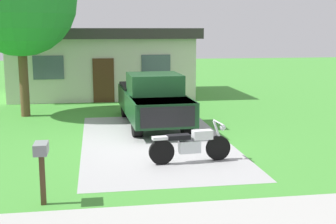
% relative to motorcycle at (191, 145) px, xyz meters
% --- Properties ---
extents(ground_plane, '(80.00, 80.00, 0.00)m').
position_rel_motorcycle_xyz_m(ground_plane, '(-0.63, 2.34, -0.47)').
color(ground_plane, green).
extents(driveway_pad, '(4.48, 8.50, 0.01)m').
position_rel_motorcycle_xyz_m(driveway_pad, '(-0.63, 2.34, -0.47)').
color(driveway_pad, '#A5A5A5').
rests_on(driveway_pad, ground).
extents(sidewalk_strip, '(36.00, 1.80, 0.01)m').
position_rel_motorcycle_xyz_m(sidewalk_strip, '(-0.63, -3.66, -0.47)').
color(sidewalk_strip, '#AEAEA9').
rests_on(sidewalk_strip, ground).
extents(motorcycle, '(2.21, 0.70, 1.09)m').
position_rel_motorcycle_xyz_m(motorcycle, '(0.00, 0.00, 0.00)').
color(motorcycle, black).
rests_on(motorcycle, ground).
extents(pickup_truck, '(2.22, 5.70, 1.90)m').
position_rel_motorcycle_xyz_m(pickup_truck, '(-0.37, 5.00, 0.48)').
color(pickup_truck, black).
rests_on(pickup_truck, ground).
extents(mailbox, '(0.26, 0.48, 1.26)m').
position_rel_motorcycle_xyz_m(mailbox, '(-3.50, -2.40, 0.51)').
color(mailbox, '#4C3823').
rests_on(mailbox, ground).
extents(shade_tree, '(4.38, 4.38, 6.77)m').
position_rel_motorcycle_xyz_m(shade_tree, '(-5.22, 7.38, 4.09)').
color(shade_tree, brown).
rests_on(shade_tree, ground).
extents(neighbor_house, '(9.60, 5.60, 3.50)m').
position_rel_motorcycle_xyz_m(neighbor_house, '(-2.03, 12.94, 1.32)').
color(neighbor_house, beige).
rests_on(neighbor_house, ground).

